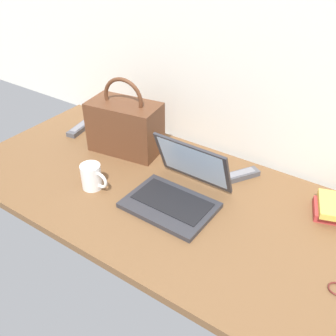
# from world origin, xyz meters

# --- Properties ---
(desk) EXTENTS (1.60, 0.76, 0.03)m
(desk) POSITION_xyz_m (0.00, 0.00, 0.01)
(desk) COLOR brown
(desk) RESTS_ON ground
(laptop) EXTENTS (0.31, 0.30, 0.21)m
(laptop) POSITION_xyz_m (0.09, -0.00, 0.07)
(laptop) COLOR #2D2D33
(laptop) RESTS_ON desk
(coffee_mug) EXTENTS (0.12, 0.08, 0.10)m
(coffee_mug) POSITION_xyz_m (-0.22, -0.12, 0.08)
(coffee_mug) COLOR white
(coffee_mug) RESTS_ON desk
(remote_control_near) EXTENTS (0.07, 0.17, 0.02)m
(remote_control_near) POSITION_xyz_m (-0.58, 0.17, 0.04)
(remote_control_near) COLOR #4C4C51
(remote_control_near) RESTS_ON desk
(remote_control_far) EXTENTS (0.12, 0.16, 0.02)m
(remote_control_far) POSITION_xyz_m (0.22, 0.25, 0.04)
(remote_control_far) COLOR #4C4C51
(remote_control_far) RESTS_ON desk
(handbag) EXTENTS (0.32, 0.20, 0.33)m
(handbag) POSITION_xyz_m (-0.29, 0.16, 0.15)
(handbag) COLOR #59331E
(handbag) RESTS_ON desk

